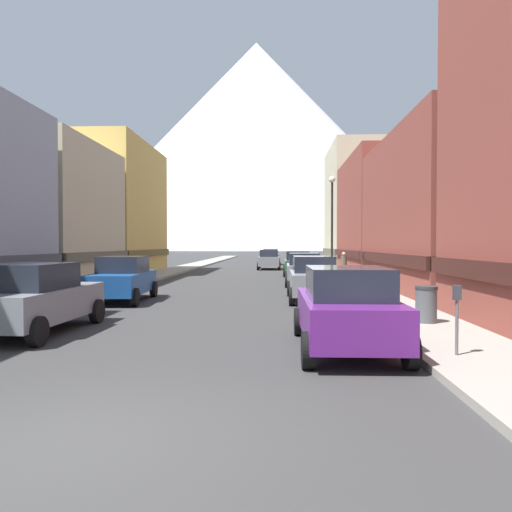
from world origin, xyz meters
TOP-DOWN VIEW (x-y plane):
  - ground_plane at (0.00, 0.00)m, footprint 400.00×400.00m
  - sidewalk_left at (-6.25, 35.00)m, footprint 2.50×100.00m
  - sidewalk_right at (6.25, 35.00)m, footprint 2.50×100.00m
  - storefront_left_2 at (-12.49, 21.33)m, footprint 10.28×9.22m
  - storefront_left_3 at (-11.60, 32.13)m, footprint 8.49×11.78m
  - storefront_right_1 at (11.99, 18.01)m, footprint 9.29×13.34m
  - storefront_right_2 at (10.52, 31.03)m, footprint 6.34×12.26m
  - storefront_right_3 at (12.11, 43.13)m, footprint 9.52×11.28m
  - car_left_0 at (-3.80, 6.72)m, footprint 2.18×4.45m
  - car_left_1 at (-3.80, 13.73)m, footprint 2.24×4.48m
  - car_right_0 at (3.80, 5.04)m, footprint 2.08×4.41m
  - car_right_1 at (3.80, 14.30)m, footprint 2.06×4.40m
  - car_right_2 at (3.80, 21.74)m, footprint 2.12×4.43m
  - car_right_3 at (3.80, 29.87)m, footprint 2.10×4.42m
  - car_driving_0 at (1.60, 49.61)m, footprint 2.06×4.40m
  - car_driving_1 at (1.60, 38.82)m, footprint 2.06×4.40m
  - parking_meter_near at (5.75, 4.04)m, footprint 0.14×0.10m
  - trash_bin_right at (6.35, 7.96)m, footprint 0.59×0.59m
  - pedestrian_0 at (6.25, 23.58)m, footprint 0.36×0.36m
  - streetlamp_right at (5.35, 21.76)m, footprint 0.36×0.36m
  - mountain_backdrop at (-8.91, 260.00)m, footprint 202.97×202.97m

SIDE VIEW (x-z plane):
  - ground_plane at x=0.00m, z-range 0.00..0.00m
  - sidewalk_left at x=-6.25m, z-range 0.00..0.15m
  - sidewalk_right at x=6.25m, z-range 0.00..0.15m
  - trash_bin_right at x=6.35m, z-range 0.15..1.13m
  - car_left_0 at x=-3.80m, z-range 0.01..1.79m
  - car_left_1 at x=-3.80m, z-range 0.01..1.79m
  - car_right_0 at x=3.80m, z-range 0.01..1.79m
  - car_right_1 at x=3.80m, z-range 0.01..1.79m
  - car_right_2 at x=3.80m, z-range 0.01..1.79m
  - car_right_3 at x=3.80m, z-range 0.01..1.79m
  - car_driving_0 at x=1.60m, z-range 0.01..1.79m
  - car_driving_1 at x=1.60m, z-range 0.01..1.79m
  - pedestrian_0 at x=6.25m, z-range 0.09..1.74m
  - parking_meter_near at x=5.75m, z-range 0.35..1.68m
  - storefront_right_1 at x=11.99m, z-range -0.14..7.28m
  - storefront_left_2 at x=-12.49m, z-range -0.14..7.69m
  - streetlamp_right at x=5.35m, z-range 1.06..6.92m
  - storefront_right_2 at x=10.52m, z-range -0.16..8.44m
  - storefront_left_3 at x=-11.60m, z-range -0.17..9.80m
  - storefront_right_3 at x=12.11m, z-range -0.18..11.58m
  - mountain_backdrop at x=-8.91m, z-range 0.00..110.61m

